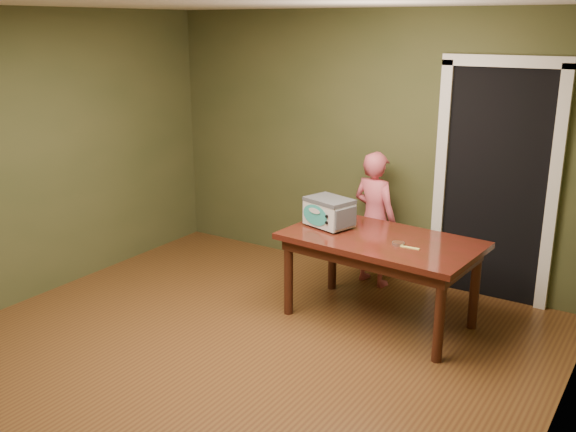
{
  "coord_description": "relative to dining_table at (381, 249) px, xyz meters",
  "views": [
    {
      "loc": [
        2.75,
        -3.21,
        2.45
      ],
      "look_at": [
        0.05,
        1.0,
        0.95
      ],
      "focal_mm": 40.0,
      "sensor_mm": 36.0,
      "label": 1
    }
  ],
  "objects": [
    {
      "name": "baking_pan",
      "position": [
        0.19,
        -0.09,
        0.11
      ],
      "size": [
        0.1,
        0.1,
        0.02
      ],
      "color": "silver",
      "rests_on": "dining_table"
    },
    {
      "name": "doorway",
      "position": [
        0.62,
        1.33,
        0.41
      ],
      "size": [
        1.1,
        0.66,
        2.25
      ],
      "color": "black",
      "rests_on": "ground"
    },
    {
      "name": "spatula",
      "position": [
        0.29,
        -0.11,
        0.1
      ],
      "size": [
        0.18,
        0.03,
        0.01
      ],
      "primitive_type": "cube",
      "rotation": [
        0.0,
        0.0,
        0.04
      ],
      "color": "#EFE567",
      "rests_on": "dining_table"
    },
    {
      "name": "dining_table",
      "position": [
        0.0,
        0.0,
        0.0
      ],
      "size": [
        1.66,
        1.01,
        0.75
      ],
      "rotation": [
        0.0,
        0.0,
        -0.07
      ],
      "color": "#3A180D",
      "rests_on": "floor"
    },
    {
      "name": "room_shell",
      "position": [
        -0.68,
        -1.45,
        1.06
      ],
      "size": [
        4.52,
        5.02,
        2.61
      ],
      "color": "#474927",
      "rests_on": "ground"
    },
    {
      "name": "child",
      "position": [
        -0.41,
        0.75,
        0.01
      ],
      "size": [
        0.54,
        0.42,
        1.31
      ],
      "primitive_type": "imported",
      "rotation": [
        0.0,
        0.0,
        2.91
      ],
      "color": "#C8525F",
      "rests_on": "floor"
    },
    {
      "name": "toy_oven",
      "position": [
        -0.52,
        0.03,
        0.24
      ],
      "size": [
        0.47,
        0.38,
        0.26
      ],
      "rotation": [
        0.0,
        0.0,
        -0.28
      ],
      "color": "#4C4F54",
      "rests_on": "dining_table"
    },
    {
      "name": "floor",
      "position": [
        -0.68,
        -1.45,
        -0.65
      ],
      "size": [
        5.0,
        5.0,
        0.0
      ],
      "primitive_type": "plane",
      "color": "brown",
      "rests_on": "ground"
    }
  ]
}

